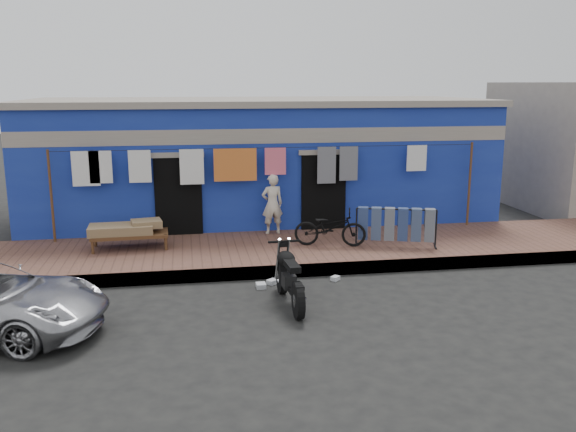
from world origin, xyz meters
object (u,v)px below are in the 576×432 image
object	(u,v)px
bicycle	(330,223)
motorcycle	(290,276)
seated_person	(272,204)
charpoy	(130,235)
jeans_rack	(396,226)

from	to	relation	value
bicycle	motorcycle	xyz separation A→B (m)	(-1.39, -2.83, -0.23)
seated_person	motorcycle	size ratio (longest dim) A/B	0.87
seated_person	charpoy	bearing A→B (deg)	5.50
motorcycle	jeans_rack	xyz separation A→B (m)	(2.83, 2.60, 0.17)
seated_person	jeans_rack	size ratio (longest dim) A/B	0.77
bicycle	jeans_rack	size ratio (longest dim) A/B	0.84
seated_person	motorcycle	bearing A→B (deg)	77.33
motorcycle	charpoy	size ratio (longest dim) A/B	0.94
motorcycle	bicycle	bearing A→B (deg)	60.60
charpoy	jeans_rack	xyz separation A→B (m)	(5.78, -0.75, 0.15)
seated_person	charpoy	world-z (taller)	seated_person
seated_person	bicycle	size ratio (longest dim) A/B	0.92
charpoy	bicycle	bearing A→B (deg)	-6.83
seated_person	bicycle	bearing A→B (deg)	120.80
motorcycle	jeans_rack	bearing A→B (deg)	39.40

